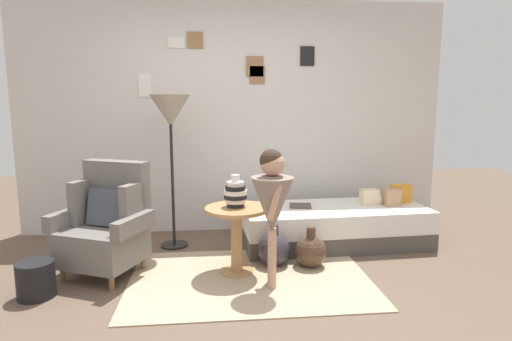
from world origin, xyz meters
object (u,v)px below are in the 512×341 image
Objects in this scene: floor_lamp at (170,117)px; demijohn_far at (311,251)px; side_table at (236,227)px; armchair at (107,224)px; book_on_daybed at (300,206)px; magazine_basket at (36,279)px; demijohn_near at (274,249)px; daybed at (334,225)px; vase_striped at (235,193)px; person_child at (272,200)px.

floor_lamp reaches higher than demijohn_far.
side_table is at bearing -174.58° from demijohn_far.
armchair is at bearing 178.07° from demijohn_far.
book_on_daybed is 0.79× the size of magazine_basket.
demijohn_near is (1.46, 0.01, -0.28)m from armchair.
armchair is at bearing -162.69° from book_on_daybed.
armchair is 2.25m from daybed.
person_child reaches higher than vase_striped.
person_child is at bearing -129.32° from daybed.
vase_striped is at bearing -5.26° from armchair.
book_on_daybed is 0.57× the size of demijohn_near.
book_on_daybed is at bearing 87.27° from demijohn_far.
armchair is 0.62× the size of floor_lamp.
floor_lamp is at bearing 151.11° from demijohn_far.
vase_striped is (-0.01, 0.02, 0.29)m from side_table.
side_table is 1.61m from magazine_basket.
demijohn_far is (0.67, 0.06, -0.27)m from side_table.
floor_lamp is 1.38× the size of person_child.
person_child is (1.38, -0.43, 0.28)m from armchair.
magazine_basket is (-1.55, -0.33, -0.57)m from vase_striped.
side_table reaches higher than demijohn_far.
demijohn_near is at bearing 79.89° from person_child.
floor_lamp is 1.87m from magazine_basket.
daybed is 1.25× the size of floor_lamp.
demijohn_near is at bearing -143.35° from daybed.
side_table is at bearing -76.62° from vase_striped.
book_on_daybed reaches higher than demijohn_near.
person_child is at bearing -137.60° from demijohn_far.
book_on_daybed reaches higher than magazine_basket.
person_child reaches higher than magazine_basket.
vase_striped is (1.11, -0.10, 0.27)m from armchair.
magazine_basket is (-1.56, -0.31, -0.28)m from side_table.
vase_striped is at bearing -136.74° from book_on_daybed.
daybed reaches higher than demijohn_far.
magazine_basket is at bearing -156.13° from book_on_daybed.
side_table is 0.38× the size of floor_lamp.
armchair reaches higher than demijohn_far.
person_child reaches higher than daybed.
person_child is 2.92× the size of demijohn_near.
vase_striped is 0.25× the size of person_child.
vase_striped reaches higher than demijohn_near.
armchair is at bearing 173.64° from side_table.
armchair is 4.41× the size of book_on_daybed.
book_on_daybed reaches higher than daybed.
vase_striped is (-1.07, -0.64, 0.51)m from daybed.
vase_striped is 0.75× the size of demijohn_far.
armchair is 0.50× the size of daybed.
armchair is 1.90m from book_on_daybed.
demijohn_near is at bearing 20.61° from side_table.
floor_lamp is (0.51, 0.65, 0.90)m from armchair.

